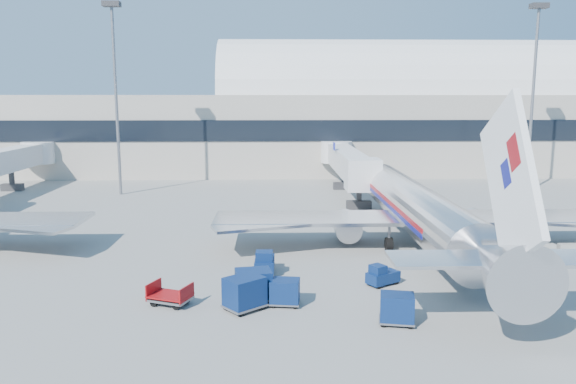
{
  "coord_description": "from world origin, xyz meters",
  "views": [
    {
      "loc": [
        -1.44,
        -37.88,
        11.63
      ],
      "look_at": [
        -0.26,
        6.0,
        4.23
      ],
      "focal_mm": 35.0,
      "sensor_mm": 36.0,
      "label": 1
    }
  ],
  "objects_px": {
    "tug_right": "(509,277)",
    "mast_west": "(115,70)",
    "barrier_near": "(535,250)",
    "cart_open_red": "(171,297)",
    "tug_left": "(264,263)",
    "tug_lead": "(382,275)",
    "jetbridge_mid": "(2,162)",
    "airliner_main": "(420,211)",
    "cart_train_b": "(254,285)",
    "cart_solo_near": "(397,308)",
    "cart_train_a": "(285,292)",
    "jetbridge_near": "(346,161)",
    "cart_train_c": "(245,293)",
    "mast_east": "(535,71)"
  },
  "relations": [
    {
      "from": "tug_right",
      "to": "mast_west",
      "type": "bearing_deg",
      "value": 178.01
    },
    {
      "from": "barrier_near",
      "to": "cart_open_red",
      "type": "xyz_separation_m",
      "value": [
        -25.28,
        -9.31,
        -0.01
      ]
    },
    {
      "from": "barrier_near",
      "to": "tug_left",
      "type": "distance_m",
      "value": 20.39
    },
    {
      "from": "tug_lead",
      "to": "jetbridge_mid",
      "type": "bearing_deg",
      "value": 105.47
    },
    {
      "from": "airliner_main",
      "to": "cart_open_red",
      "type": "distance_m",
      "value": 21.08
    },
    {
      "from": "tug_left",
      "to": "cart_train_b",
      "type": "relative_size",
      "value": 1.09
    },
    {
      "from": "barrier_near",
      "to": "cart_solo_near",
      "type": "height_order",
      "value": "cart_solo_near"
    },
    {
      "from": "tug_lead",
      "to": "mast_west",
      "type": "bearing_deg",
      "value": 93.4
    },
    {
      "from": "tug_right",
      "to": "barrier_near",
      "type": "bearing_deg",
      "value": 100.08
    },
    {
      "from": "airliner_main",
      "to": "tug_left",
      "type": "relative_size",
      "value": 14.45
    },
    {
      "from": "cart_open_red",
      "to": "cart_train_a",
      "type": "bearing_deg",
      "value": 19.37
    },
    {
      "from": "airliner_main",
      "to": "mast_west",
      "type": "relative_size",
      "value": 1.65
    },
    {
      "from": "jetbridge_near",
      "to": "jetbridge_mid",
      "type": "height_order",
      "value": "same"
    },
    {
      "from": "barrier_near",
      "to": "cart_train_c",
      "type": "xyz_separation_m",
      "value": [
        -21.05,
        -10.19,
        0.55
      ]
    },
    {
      "from": "jetbridge_near",
      "to": "tug_right",
      "type": "bearing_deg",
      "value": -81.3
    },
    {
      "from": "tug_right",
      "to": "cart_train_b",
      "type": "height_order",
      "value": "cart_train_b"
    },
    {
      "from": "jetbridge_near",
      "to": "jetbridge_mid",
      "type": "relative_size",
      "value": 1.0
    },
    {
      "from": "jetbridge_mid",
      "to": "cart_solo_near",
      "type": "xyz_separation_m",
      "value": [
        39.36,
        -41.21,
        -3.07
      ]
    },
    {
      "from": "airliner_main",
      "to": "tug_left",
      "type": "bearing_deg",
      "value": -152.58
    },
    {
      "from": "jetbridge_mid",
      "to": "cart_train_c",
      "type": "bearing_deg",
      "value": -51.2
    },
    {
      "from": "mast_east",
      "to": "tug_right",
      "type": "xyz_separation_m",
      "value": [
        -16.9,
        -35.11,
        -14.08
      ]
    },
    {
      "from": "tug_right",
      "to": "cart_open_red",
      "type": "distance_m",
      "value": 20.5
    },
    {
      "from": "jetbridge_near",
      "to": "tug_lead",
      "type": "xyz_separation_m",
      "value": [
        -2.24,
        -35.05,
        -3.31
      ]
    },
    {
      "from": "barrier_near",
      "to": "cart_train_b",
      "type": "height_order",
      "value": "cart_train_b"
    },
    {
      "from": "cart_train_a",
      "to": "cart_solo_near",
      "type": "relative_size",
      "value": 0.91
    },
    {
      "from": "jetbridge_mid",
      "to": "cart_solo_near",
      "type": "distance_m",
      "value": 57.07
    },
    {
      "from": "tug_lead",
      "to": "cart_train_b",
      "type": "relative_size",
      "value": 0.98
    },
    {
      "from": "cart_train_c",
      "to": "cart_solo_near",
      "type": "distance_m",
      "value": 8.31
    },
    {
      "from": "jetbridge_near",
      "to": "jetbridge_mid",
      "type": "bearing_deg",
      "value": 180.0
    },
    {
      "from": "mast_west",
      "to": "cart_open_red",
      "type": "bearing_deg",
      "value": -71.18
    },
    {
      "from": "cart_open_red",
      "to": "cart_solo_near",
      "type": "bearing_deg",
      "value": 7.49
    },
    {
      "from": "jetbridge_mid",
      "to": "cart_open_red",
      "type": "xyz_separation_m",
      "value": [
        27.12,
        -38.12,
        -3.49
      ]
    },
    {
      "from": "cart_train_a",
      "to": "cart_open_red",
      "type": "xyz_separation_m",
      "value": [
        -6.49,
        0.26,
        -0.37
      ]
    },
    {
      "from": "mast_east",
      "to": "cart_open_red",
      "type": "xyz_separation_m",
      "value": [
        -37.28,
        -37.31,
        -14.36
      ]
    },
    {
      "from": "mast_west",
      "to": "cart_train_b",
      "type": "distance_m",
      "value": 43.07
    },
    {
      "from": "tug_right",
      "to": "cart_train_b",
      "type": "distance_m",
      "value": 15.79
    },
    {
      "from": "tug_left",
      "to": "cart_train_b",
      "type": "xyz_separation_m",
      "value": [
        -0.55,
        -5.16,
        0.24
      ]
    },
    {
      "from": "jetbridge_near",
      "to": "barrier_near",
      "type": "xyz_separation_m",
      "value": [
        10.4,
        -28.81,
        -3.48
      ]
    },
    {
      "from": "cart_solo_near",
      "to": "cart_open_red",
      "type": "relative_size",
      "value": 0.76
    },
    {
      "from": "cart_train_b",
      "to": "cart_train_c",
      "type": "bearing_deg",
      "value": -119.18
    },
    {
      "from": "airliner_main",
      "to": "tug_lead",
      "type": "relative_size",
      "value": 16.14
    },
    {
      "from": "mast_east",
      "to": "cart_open_red",
      "type": "height_order",
      "value": "mast_east"
    },
    {
      "from": "barrier_near",
      "to": "tug_right",
      "type": "relative_size",
      "value": 1.18
    },
    {
      "from": "mast_west",
      "to": "mast_east",
      "type": "xyz_separation_m",
      "value": [
        50.0,
        0.0,
        0.0
      ]
    },
    {
      "from": "cart_open_red",
      "to": "barrier_near",
      "type": "bearing_deg",
      "value": 41.86
    },
    {
      "from": "tug_left",
      "to": "cart_train_a",
      "type": "relative_size",
      "value": 1.38
    },
    {
      "from": "tug_left",
      "to": "cart_train_a",
      "type": "xyz_separation_m",
      "value": [
        1.25,
        -5.82,
        0.05
      ]
    },
    {
      "from": "jetbridge_mid",
      "to": "tug_left",
      "type": "relative_size",
      "value": 10.67
    },
    {
      "from": "cart_train_a",
      "to": "barrier_near",
      "type": "bearing_deg",
      "value": 34.59
    },
    {
      "from": "tug_right",
      "to": "jetbridge_mid",
      "type": "bearing_deg",
      "value": -172.4
    }
  ]
}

